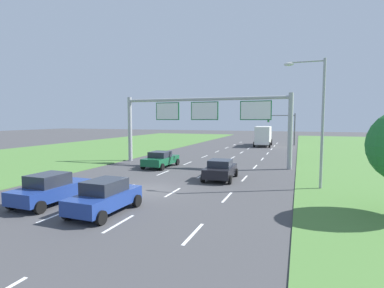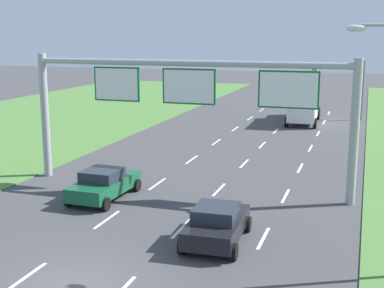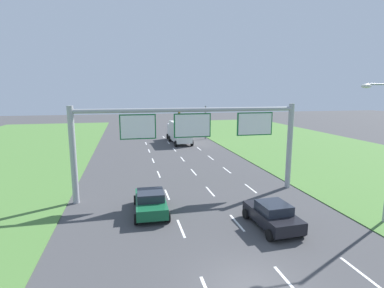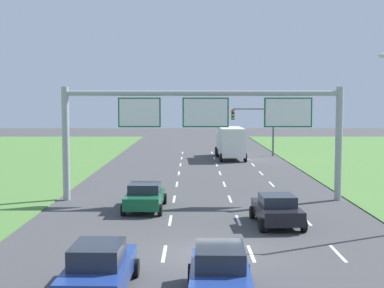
# 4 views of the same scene
# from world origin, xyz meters

# --- Properties ---
(ground_plane) EXTENTS (200.00, 200.00, 0.00)m
(ground_plane) POSITION_xyz_m (0.00, 0.00, 0.00)
(ground_plane) COLOR #424244
(lane_dashes_inner_left) EXTENTS (0.14, 62.40, 0.01)m
(lane_dashes_inner_left) POSITION_xyz_m (-1.75, 12.00, 0.00)
(lane_dashes_inner_left) COLOR white
(lane_dashes_inner_left) RESTS_ON ground_plane
(lane_dashes_inner_right) EXTENTS (0.14, 62.40, 0.01)m
(lane_dashes_inner_right) POSITION_xyz_m (1.75, 12.00, 0.00)
(lane_dashes_inner_right) COLOR white
(lane_dashes_inner_right) RESTS_ON ground_plane
(lane_dashes_slip) EXTENTS (0.14, 62.40, 0.01)m
(lane_dashes_slip) POSITION_xyz_m (5.25, 12.00, 0.00)
(lane_dashes_slip) COLOR white
(lane_dashes_slip) RESTS_ON ground_plane
(car_near_red) EXTENTS (2.35, 4.15, 1.53)m
(car_near_red) POSITION_xyz_m (3.56, 5.00, 0.77)
(car_near_red) COLOR black
(car_near_red) RESTS_ON ground_plane
(car_lead_silver) EXTENTS (2.29, 4.51, 1.52)m
(car_lead_silver) POSITION_xyz_m (-3.29, 8.74, 0.77)
(car_lead_silver) COLOR #145633
(car_lead_silver) RESTS_ON ground_plane
(car_mid_lane) EXTENTS (2.18, 4.07, 1.65)m
(car_mid_lane) POSITION_xyz_m (0.23, -4.91, 0.82)
(car_mid_lane) COLOR navy
(car_mid_lane) RESTS_ON ground_plane
(car_far_ahead) EXTENTS (2.22, 4.41, 1.66)m
(car_far_ahead) POSITION_xyz_m (-3.59, -4.50, 0.82)
(car_far_ahead) COLOR navy
(car_far_ahead) RESTS_ON ground_plane
(box_truck) EXTENTS (2.90, 8.60, 3.35)m
(box_truck) POSITION_xyz_m (3.41, 35.66, 1.80)
(box_truck) COLOR silver
(box_truck) RESTS_ON ground_plane
(sign_gantry) EXTENTS (17.24, 0.44, 7.00)m
(sign_gantry) POSITION_xyz_m (0.22, 11.65, 4.93)
(sign_gantry) COLOR #9EA0A5
(sign_gantry) RESTS_ON ground_plane
(traffic_light_mast) EXTENTS (4.76, 0.49, 5.60)m
(traffic_light_mast) POSITION_xyz_m (6.48, 38.31, 3.87)
(traffic_light_mast) COLOR #47494F
(traffic_light_mast) RESTS_ON ground_plane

